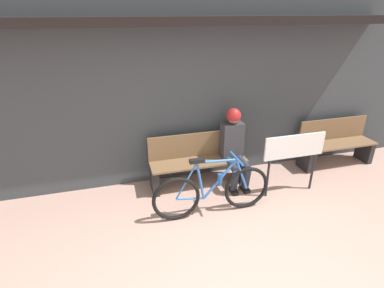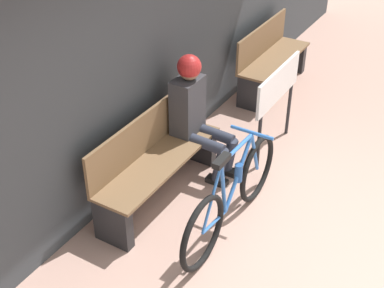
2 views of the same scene
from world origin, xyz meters
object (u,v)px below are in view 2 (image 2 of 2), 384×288
(person_seated, at_px, (196,109))
(signboard, at_px, (278,90))
(bicycle, at_px, (232,195))
(park_bench_far, at_px, (271,61))
(park_bench_near, at_px, (155,162))

(person_seated, height_order, signboard, person_seated)
(bicycle, relative_size, park_bench_far, 1.21)
(bicycle, xyz_separation_m, person_seated, (0.60, 0.72, 0.35))
(park_bench_near, distance_m, person_seated, 0.66)
(person_seated, xyz_separation_m, signboard, (0.74, -0.54, 0.02))
(park_bench_far, bearing_deg, signboard, -154.36)
(signboard, bearing_deg, person_seated, 143.94)
(park_bench_near, bearing_deg, signboard, -26.28)
(park_bench_far, xyz_separation_m, signboard, (-1.33, -0.64, 0.35))
(park_bench_far, bearing_deg, park_bench_near, 179.94)
(person_seated, bearing_deg, signboard, -36.06)
(park_bench_far, bearing_deg, person_seated, -177.17)
(park_bench_far, relative_size, signboard, 1.42)
(bicycle, xyz_separation_m, signboard, (1.34, 0.19, 0.37))
(bicycle, bearing_deg, signboard, 7.92)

